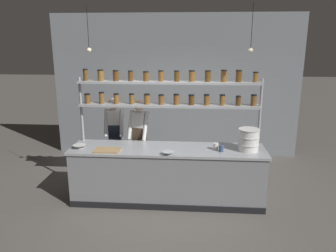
% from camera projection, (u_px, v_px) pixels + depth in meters
% --- Properties ---
extents(ground_plane, '(40.00, 40.00, 0.00)m').
position_uv_depth(ground_plane, '(167.00, 199.00, 5.56)').
color(ground_plane, '#5B5651').
extents(back_wall, '(5.58, 0.12, 3.20)m').
position_uv_depth(back_wall, '(175.00, 86.00, 7.46)').
color(back_wall, gray).
rests_on(back_wall, ground_plane).
extents(prep_counter, '(3.18, 0.76, 0.92)m').
position_uv_depth(prep_counter, '(167.00, 174.00, 5.44)').
color(prep_counter, gray).
rests_on(prep_counter, ground_plane).
extents(spice_shelf_unit, '(3.06, 0.28, 2.16)m').
position_uv_depth(spice_shelf_unit, '(169.00, 95.00, 5.44)').
color(spice_shelf_unit, '#999BA0').
rests_on(spice_shelf_unit, ground_plane).
extents(chef_left, '(0.37, 0.29, 1.59)m').
position_uv_depth(chef_left, '(115.00, 134.00, 6.17)').
color(chef_left, black).
rests_on(chef_left, ground_plane).
extents(chef_center, '(0.41, 0.33, 1.62)m').
position_uv_depth(chef_center, '(139.00, 137.00, 5.91)').
color(chef_center, black).
rests_on(chef_center, ground_plane).
extents(container_stack, '(0.33, 0.33, 0.36)m').
position_uv_depth(container_stack, '(249.00, 140.00, 5.17)').
color(container_stack, white).
rests_on(container_stack, prep_counter).
extents(cutting_board, '(0.40, 0.26, 0.02)m').
position_uv_depth(cutting_board, '(108.00, 150.00, 5.19)').
color(cutting_board, '#A88456').
rests_on(cutting_board, prep_counter).
extents(prep_bowl_near_left, '(0.19, 0.19, 0.05)m').
position_uv_depth(prep_bowl_near_left, '(168.00, 153.00, 5.02)').
color(prep_bowl_near_left, '#B2B7BC').
rests_on(prep_bowl_near_left, prep_counter).
extents(prep_bowl_center_front, '(0.21, 0.21, 0.06)m').
position_uv_depth(prep_bowl_center_front, '(80.00, 147.00, 5.32)').
color(prep_bowl_center_front, silver).
rests_on(prep_bowl_center_front, prep_counter).
extents(serving_cup_front, '(0.07, 0.07, 0.10)m').
position_uv_depth(serving_cup_front, '(221.00, 148.00, 5.16)').
color(serving_cup_front, '#334C70').
rests_on(serving_cup_front, prep_counter).
extents(serving_cup_by_board, '(0.08, 0.08, 0.11)m').
position_uv_depth(serving_cup_by_board, '(216.00, 146.00, 5.24)').
color(serving_cup_by_board, silver).
rests_on(serving_cup_by_board, prep_counter).
extents(pendant_light_row, '(2.51, 0.07, 0.71)m').
position_uv_depth(pendant_light_row, '(168.00, 47.00, 4.92)').
color(pendant_light_row, black).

